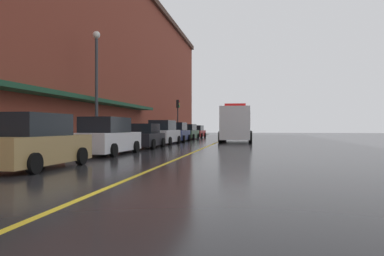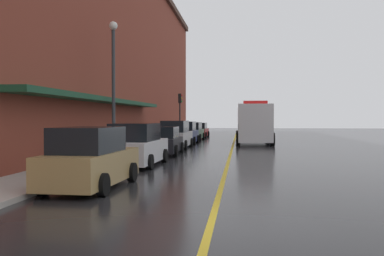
% 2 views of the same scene
% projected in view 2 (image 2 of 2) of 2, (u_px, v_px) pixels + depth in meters
% --- Properties ---
extents(ground_plane, '(112.00, 112.00, 0.00)m').
position_uv_depth(ground_plane, '(233.00, 146.00, 33.85)').
color(ground_plane, '#232326').
extents(sidewalk_left, '(2.40, 70.00, 0.15)m').
position_uv_depth(sidewalk_left, '(152.00, 144.00, 34.52)').
color(sidewalk_left, '#ADA8A0').
rests_on(sidewalk_left, ground).
extents(lane_center_stripe, '(0.16, 70.00, 0.01)m').
position_uv_depth(lane_center_stripe, '(233.00, 146.00, 33.85)').
color(lane_center_stripe, gold).
rests_on(lane_center_stripe, ground).
extents(brick_building_left, '(13.95, 64.00, 15.24)m').
position_uv_depth(brick_building_left, '(52.00, 46.00, 34.17)').
color(brick_building_left, brown).
rests_on(brick_building_left, ground).
extents(parked_car_0, '(2.12, 4.63, 1.86)m').
position_uv_depth(parked_car_0, '(90.00, 160.00, 13.60)').
color(parked_car_0, '#A5844C').
rests_on(parked_car_0, ground).
extents(parked_car_1, '(2.25, 4.90, 1.89)m').
position_uv_depth(parked_car_1, '(136.00, 146.00, 19.95)').
color(parked_car_1, silver).
rests_on(parked_car_1, ground).
extents(parked_car_2, '(2.15, 4.14, 1.61)m').
position_uv_depth(parked_car_2, '(162.00, 141.00, 25.87)').
color(parked_car_2, black).
rests_on(parked_car_2, ground).
extents(parked_car_3, '(2.09, 4.83, 1.92)m').
position_uv_depth(parked_car_3, '(175.00, 135.00, 31.18)').
color(parked_car_3, silver).
rests_on(parked_car_3, ground).
extents(parked_car_4, '(2.19, 4.25, 1.81)m').
position_uv_depth(parked_car_4, '(184.00, 133.00, 36.47)').
color(parked_car_4, navy).
rests_on(parked_car_4, ground).
extents(parked_car_5, '(2.19, 4.48, 1.69)m').
position_uv_depth(parked_car_5, '(192.00, 132.00, 42.50)').
color(parked_car_5, '#2D5133').
rests_on(parked_car_5, ground).
extents(parked_car_6, '(2.08, 4.18, 1.58)m').
position_uv_depth(parked_car_6, '(199.00, 131.00, 47.61)').
color(parked_car_6, maroon).
rests_on(parked_car_6, ground).
extents(box_truck, '(2.94, 8.01, 3.39)m').
position_uv_depth(box_truck, '(254.00, 124.00, 36.28)').
color(box_truck, silver).
rests_on(box_truck, ground).
extents(parking_meter_0, '(0.14, 0.18, 1.33)m').
position_uv_depth(parking_meter_0, '(125.00, 138.00, 23.14)').
color(parking_meter_0, '#4C4C51').
rests_on(parking_meter_0, sidewalk_left).
extents(parking_meter_1, '(0.14, 0.18, 1.33)m').
position_uv_depth(parking_meter_1, '(120.00, 139.00, 22.14)').
color(parking_meter_1, '#4C4C51').
rests_on(parking_meter_1, sidewalk_left).
extents(street_lamp_left, '(0.44, 0.44, 6.94)m').
position_uv_depth(street_lamp_left, '(113.00, 74.00, 23.09)').
color(street_lamp_left, '#33383D').
rests_on(street_lamp_left, sidewalk_left).
extents(traffic_light_near, '(0.38, 0.36, 4.30)m').
position_uv_depth(traffic_light_near, '(180.00, 107.00, 43.45)').
color(traffic_light_near, '#232326').
rests_on(traffic_light_near, sidewalk_left).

